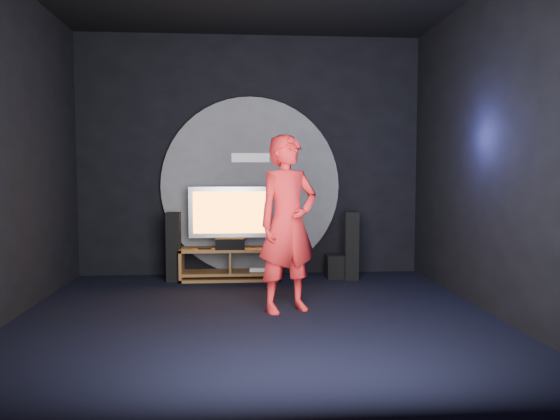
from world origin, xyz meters
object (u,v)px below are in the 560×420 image
object	(u,v)px
tv	(230,214)
tower_speaker_left	(174,247)
subwoofer	(337,266)
media_console	(231,266)
tower_speaker_right	(351,246)
player	(288,224)

from	to	relation	value
tv	tower_speaker_left	xyz separation A→B (m)	(-0.78, -0.11, -0.44)
tower_speaker_left	subwoofer	size ratio (longest dim) A/B	2.87
media_console	subwoofer	distance (m)	1.51
media_console	tower_speaker_right	distance (m)	1.71
subwoofer	player	world-z (taller)	player
media_console	tower_speaker_left	distance (m)	0.84
media_console	tv	bearing A→B (deg)	96.03
media_console	tower_speaker_right	xyz separation A→B (m)	(1.69, -0.10, 0.28)
tv	tower_speaker_left	distance (m)	0.90
tower_speaker_left	tv	bearing A→B (deg)	7.76
tv	subwoofer	distance (m)	1.69
tv	subwoofer	world-z (taller)	tv
media_console	player	distance (m)	2.05
tower_speaker_left	subwoofer	bearing A→B (deg)	1.11
subwoofer	player	xyz separation A→B (m)	(-0.87, -1.80, 0.79)
media_console	tower_speaker_right	size ratio (longest dim) A/B	1.46
subwoofer	player	size ratio (longest dim) A/B	0.17
tv	subwoofer	bearing A→B (deg)	-2.33
tower_speaker_right	tower_speaker_left	bearing A→B (deg)	178.67
subwoofer	tower_speaker_left	bearing A→B (deg)	-178.89
tower_speaker_right	subwoofer	distance (m)	0.37
player	tower_speaker_right	bearing A→B (deg)	33.78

